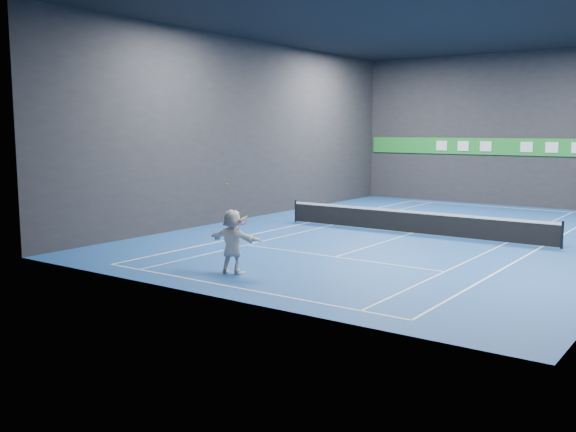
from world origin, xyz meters
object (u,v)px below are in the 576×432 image
Objects in this scene: tennis_net at (412,221)px; tennis_ball at (227,184)px; tennis_racket at (242,223)px; player at (233,241)px.

tennis_ball is at bearing -98.81° from tennis_net.
tennis_racket is (-0.92, -10.47, 1.10)m from tennis_net.
tennis_racket is at bearing -178.07° from player.
tennis_ball is (-0.32, 0.13, 1.78)m from player.
tennis_net is (1.61, 10.38, -2.27)m from tennis_ball.
player reaches higher than tennis_net.
tennis_racket is at bearing -7.21° from tennis_ball.
tennis_net is 10.57m from tennis_racket.
tennis_net is at bearing 81.19° from tennis_ball.
tennis_net is at bearing 84.98° from tennis_racket.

